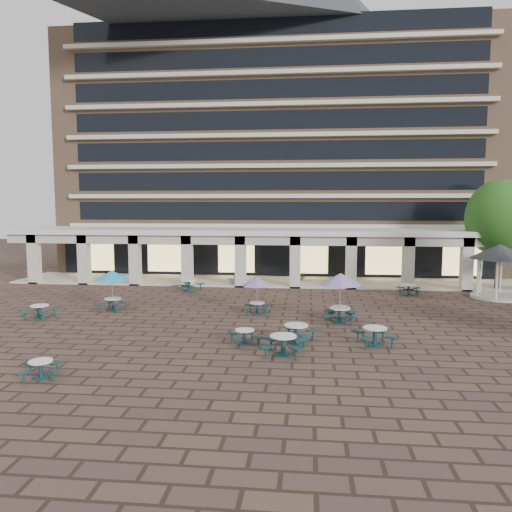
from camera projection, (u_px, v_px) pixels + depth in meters
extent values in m
plane|color=brown|center=(249.00, 326.00, 26.36)|extent=(120.00, 120.00, 0.00)
cube|color=#967354|center=(278.00, 158.00, 50.42)|extent=(40.00, 15.00, 22.00)
cube|color=beige|center=(273.00, 226.00, 43.44)|extent=(36.80, 0.50, 0.35)
cube|color=black|center=(273.00, 211.00, 43.53)|extent=(35.20, 0.05, 1.60)
cube|color=beige|center=(273.00, 196.00, 43.16)|extent=(36.80, 0.50, 0.35)
cube|color=black|center=(273.00, 181.00, 43.25)|extent=(35.20, 0.05, 1.60)
cube|color=beige|center=(273.00, 166.00, 42.89)|extent=(36.80, 0.50, 0.35)
cube|color=black|center=(273.00, 150.00, 42.98)|extent=(35.20, 0.05, 1.60)
cube|color=beige|center=(273.00, 135.00, 42.62)|extent=(36.80, 0.50, 0.35)
cube|color=black|center=(273.00, 120.00, 42.71)|extent=(35.20, 0.05, 1.60)
cube|color=beige|center=(273.00, 104.00, 42.34)|extent=(36.80, 0.50, 0.35)
cube|color=black|center=(273.00, 88.00, 42.43)|extent=(35.20, 0.05, 1.60)
cube|color=beige|center=(273.00, 72.00, 42.07)|extent=(36.80, 0.50, 0.35)
cube|color=black|center=(274.00, 57.00, 42.16)|extent=(35.20, 0.05, 1.60)
cube|color=beige|center=(273.00, 40.00, 41.79)|extent=(36.80, 0.50, 0.35)
cube|color=black|center=(274.00, 25.00, 41.88)|extent=(35.20, 0.05, 1.60)
cube|color=white|center=(270.00, 231.00, 40.75)|extent=(42.00, 6.60, 0.40)
cube|color=beige|center=(267.00, 239.00, 37.98)|extent=(42.00, 0.30, 0.90)
cube|color=black|center=(273.00, 257.00, 43.67)|extent=(38.00, 0.15, 3.20)
cube|color=beige|center=(270.00, 281.00, 41.19)|extent=(42.00, 6.00, 0.12)
cube|color=beige|center=(34.00, 259.00, 40.39)|extent=(0.80, 0.80, 4.00)
cube|color=beige|center=(84.00, 259.00, 39.95)|extent=(0.80, 0.80, 4.00)
cube|color=beige|center=(135.00, 260.00, 39.51)|extent=(0.80, 0.80, 4.00)
cube|color=beige|center=(187.00, 261.00, 39.07)|extent=(0.80, 0.80, 4.00)
cube|color=beige|center=(241.00, 261.00, 38.63)|extent=(0.80, 0.80, 4.00)
cube|color=beige|center=(295.00, 262.00, 38.19)|extent=(0.80, 0.80, 4.00)
cube|color=beige|center=(351.00, 263.00, 37.75)|extent=(0.80, 0.80, 4.00)
cube|color=beige|center=(408.00, 263.00, 37.31)|extent=(0.80, 0.80, 4.00)
cube|color=beige|center=(467.00, 264.00, 36.87)|extent=(0.80, 0.80, 4.00)
cube|color=#FFD88C|center=(97.00, 257.00, 45.21)|extent=(3.20, 0.08, 2.40)
cube|color=#FFD88C|center=(165.00, 258.00, 44.54)|extent=(3.20, 0.08, 2.40)
cube|color=#FFD88C|center=(236.00, 259.00, 43.88)|extent=(3.20, 0.08, 2.40)
cube|color=#FFD88C|center=(309.00, 260.00, 43.21)|extent=(3.20, 0.08, 2.40)
cube|color=#FFD88C|center=(385.00, 261.00, 42.55)|extent=(3.20, 0.08, 2.40)
cube|color=#FFD88C|center=(462.00, 261.00, 41.88)|extent=(3.20, 0.08, 2.40)
cylinder|color=#15383F|center=(41.00, 377.00, 18.54)|extent=(0.61, 0.61, 0.04)
cylinder|color=#15383F|center=(41.00, 370.00, 18.51)|extent=(0.16, 0.16, 0.58)
cylinder|color=white|center=(40.00, 361.00, 18.47)|extent=(0.88, 0.88, 0.04)
cube|color=#15383F|center=(57.00, 363.00, 19.07)|extent=(0.44, 0.54, 0.04)
cylinder|color=#15383F|center=(57.00, 368.00, 19.09)|extent=(0.07, 0.07, 0.37)
cube|color=#15383F|center=(30.00, 365.00, 18.88)|extent=(0.54, 0.44, 0.04)
cylinder|color=#15383F|center=(30.00, 370.00, 18.90)|extent=(0.07, 0.07, 0.37)
cube|color=#15383F|center=(23.00, 373.00, 17.93)|extent=(0.44, 0.54, 0.04)
cylinder|color=#15383F|center=(24.00, 379.00, 17.95)|extent=(0.07, 0.07, 0.37)
cube|color=#15383F|center=(52.00, 371.00, 18.12)|extent=(0.54, 0.44, 0.04)
cylinder|color=#15383F|center=(52.00, 377.00, 18.14)|extent=(0.07, 0.07, 0.37)
cylinder|color=#15383F|center=(283.00, 355.00, 21.32)|extent=(0.80, 0.80, 0.05)
cylinder|color=#15383F|center=(283.00, 347.00, 21.29)|extent=(0.21, 0.21, 0.76)
cylinder|color=white|center=(283.00, 336.00, 21.24)|extent=(1.15, 1.15, 0.06)
cube|color=#15383F|center=(299.00, 340.00, 21.77)|extent=(0.69, 0.65, 0.06)
cylinder|color=#15383F|center=(299.00, 346.00, 21.80)|extent=(0.09, 0.09, 0.48)
cube|color=#15383F|center=(271.00, 339.00, 22.01)|extent=(0.65, 0.69, 0.06)
cylinder|color=#15383F|center=(271.00, 345.00, 22.04)|extent=(0.09, 0.09, 0.48)
cube|color=#15383F|center=(266.00, 347.00, 20.78)|extent=(0.69, 0.65, 0.06)
cylinder|color=#15383F|center=(266.00, 353.00, 20.80)|extent=(0.09, 0.09, 0.48)
cube|color=#15383F|center=(296.00, 349.00, 20.53)|extent=(0.65, 0.69, 0.06)
cylinder|color=#15383F|center=(296.00, 355.00, 20.56)|extent=(0.09, 0.09, 0.48)
cylinder|color=#15383F|center=(375.00, 344.00, 22.87)|extent=(0.77, 0.77, 0.04)
cylinder|color=#15383F|center=(375.00, 337.00, 22.83)|extent=(0.20, 0.20, 0.72)
cylinder|color=white|center=(375.00, 328.00, 22.78)|extent=(1.10, 1.10, 0.05)
cube|color=#15383F|center=(383.00, 331.00, 23.47)|extent=(0.59, 0.67, 0.05)
cylinder|color=#15383F|center=(383.00, 336.00, 23.50)|extent=(0.09, 0.09, 0.46)
cube|color=#15383F|center=(358.00, 332.00, 23.36)|extent=(0.67, 0.59, 0.05)
cylinder|color=#15383F|center=(358.00, 337.00, 23.39)|extent=(0.09, 0.09, 0.46)
cube|color=#15383F|center=(366.00, 338.00, 22.17)|extent=(0.59, 0.67, 0.05)
cylinder|color=#15383F|center=(366.00, 344.00, 22.19)|extent=(0.09, 0.09, 0.46)
cube|color=#15383F|center=(392.00, 338.00, 22.27)|extent=(0.67, 0.59, 0.05)
cylinder|color=#15383F|center=(392.00, 343.00, 22.30)|extent=(0.09, 0.09, 0.46)
cylinder|color=#15383F|center=(113.00, 310.00, 30.18)|extent=(0.70, 0.70, 0.04)
cylinder|color=#15383F|center=(113.00, 305.00, 30.14)|extent=(0.18, 0.18, 0.66)
cylinder|color=white|center=(113.00, 299.00, 30.10)|extent=(1.00, 1.00, 0.05)
cube|color=#15383F|center=(126.00, 302.00, 30.55)|extent=(0.61, 0.56, 0.05)
cylinder|color=#15383F|center=(126.00, 306.00, 30.57)|extent=(0.08, 0.08, 0.42)
cube|color=#15383F|center=(109.00, 301.00, 30.79)|extent=(0.56, 0.61, 0.05)
cylinder|color=#15383F|center=(109.00, 305.00, 30.82)|extent=(0.08, 0.08, 0.42)
cube|color=#15383F|center=(100.00, 305.00, 29.72)|extent=(0.61, 0.56, 0.05)
cylinder|color=#15383F|center=(100.00, 309.00, 29.74)|extent=(0.08, 0.08, 0.42)
cube|color=#15383F|center=(117.00, 306.00, 29.47)|extent=(0.56, 0.61, 0.05)
cylinder|color=#15383F|center=(117.00, 309.00, 29.50)|extent=(0.08, 0.08, 0.42)
cylinder|color=gray|center=(112.00, 291.00, 30.05)|extent=(0.05, 0.05, 2.41)
cone|color=#22A0DA|center=(112.00, 275.00, 29.95)|extent=(2.11, 2.11, 0.55)
cylinder|color=#15383F|center=(245.00, 343.00, 23.05)|extent=(0.63, 0.63, 0.04)
cylinder|color=#15383F|center=(245.00, 338.00, 23.02)|extent=(0.16, 0.16, 0.59)
cylinder|color=white|center=(245.00, 330.00, 22.98)|extent=(0.89, 0.89, 0.04)
cube|color=#15383F|center=(252.00, 332.00, 23.62)|extent=(0.42, 0.55, 0.04)
cylinder|color=#15383F|center=(252.00, 336.00, 23.64)|extent=(0.07, 0.07, 0.38)
cube|color=#15383F|center=(232.00, 334.00, 23.34)|extent=(0.55, 0.42, 0.04)
cylinder|color=#15383F|center=(232.00, 338.00, 23.36)|extent=(0.07, 0.07, 0.38)
cube|color=#15383F|center=(237.00, 339.00, 22.40)|extent=(0.42, 0.55, 0.04)
cylinder|color=#15383F|center=(237.00, 344.00, 22.42)|extent=(0.07, 0.07, 0.38)
cube|color=#15383F|center=(258.00, 337.00, 22.68)|extent=(0.55, 0.42, 0.04)
cylinder|color=#15383F|center=(258.00, 342.00, 22.71)|extent=(0.07, 0.07, 0.38)
cylinder|color=#15383F|center=(257.00, 313.00, 29.33)|extent=(0.62, 0.62, 0.04)
cylinder|color=#15383F|center=(257.00, 309.00, 29.30)|extent=(0.16, 0.16, 0.59)
cylinder|color=white|center=(257.00, 303.00, 29.26)|extent=(0.89, 0.89, 0.04)
cube|color=#15383F|center=(266.00, 306.00, 29.70)|extent=(0.53, 0.52, 0.04)
cylinder|color=#15383F|center=(266.00, 309.00, 29.72)|extent=(0.07, 0.07, 0.37)
cube|color=#15383F|center=(250.00, 305.00, 29.84)|extent=(0.52, 0.53, 0.04)
cylinder|color=#15383F|center=(250.00, 309.00, 29.86)|extent=(0.07, 0.07, 0.37)
cube|color=#15383F|center=(247.00, 309.00, 28.88)|extent=(0.53, 0.52, 0.04)
cylinder|color=#15383F|center=(248.00, 312.00, 28.90)|extent=(0.07, 0.07, 0.37)
cube|color=#15383F|center=(264.00, 309.00, 28.73)|extent=(0.52, 0.53, 0.04)
cylinder|color=#15383F|center=(264.00, 313.00, 28.75)|extent=(0.07, 0.07, 0.37)
cylinder|color=gray|center=(257.00, 296.00, 29.22)|extent=(0.04, 0.04, 2.14)
cone|color=#9074C2|center=(257.00, 282.00, 29.13)|extent=(1.87, 1.87, 0.49)
cylinder|color=#15383F|center=(296.00, 342.00, 23.27)|extent=(0.79, 0.79, 0.04)
cylinder|color=#15383F|center=(296.00, 335.00, 23.23)|extent=(0.20, 0.20, 0.74)
cylinder|color=white|center=(296.00, 325.00, 23.19)|extent=(1.12, 1.12, 0.06)
cube|color=#15383F|center=(313.00, 331.00, 23.51)|extent=(0.69, 0.55, 0.06)
cylinder|color=#15383F|center=(313.00, 336.00, 23.53)|extent=(0.09, 0.09, 0.47)
cube|color=#15383F|center=(289.00, 328.00, 24.05)|extent=(0.55, 0.69, 0.06)
cylinder|color=#15383F|center=(289.00, 333.00, 24.07)|extent=(0.09, 0.09, 0.47)
cube|color=#15383F|center=(279.00, 334.00, 22.94)|extent=(0.69, 0.55, 0.06)
cylinder|color=#15383F|center=(279.00, 339.00, 22.96)|extent=(0.09, 0.09, 0.47)
cube|color=#15383F|center=(304.00, 337.00, 22.40)|extent=(0.55, 0.69, 0.06)
cylinder|color=#15383F|center=(304.00, 342.00, 22.43)|extent=(0.09, 0.09, 0.47)
cylinder|color=#15383F|center=(40.00, 318.00, 28.14)|extent=(0.70, 0.70, 0.04)
cylinder|color=#15383F|center=(40.00, 313.00, 28.10)|extent=(0.18, 0.18, 0.66)
cylinder|color=white|center=(40.00, 306.00, 28.06)|extent=(1.00, 1.00, 0.05)
cube|color=#15383F|center=(54.00, 309.00, 28.50)|extent=(0.61, 0.56, 0.05)
cylinder|color=#15383F|center=(55.00, 313.00, 28.53)|extent=(0.08, 0.08, 0.42)
cube|color=#15383F|center=(38.00, 308.00, 28.75)|extent=(0.56, 0.61, 0.05)
cylinder|color=#15383F|center=(38.00, 312.00, 28.78)|extent=(0.08, 0.08, 0.42)
cube|color=#15383F|center=(25.00, 312.00, 27.68)|extent=(0.61, 0.56, 0.05)
cylinder|color=#15383F|center=(25.00, 316.00, 27.70)|extent=(0.08, 0.08, 0.42)
cube|color=#15383F|center=(42.00, 313.00, 27.43)|extent=(0.56, 0.61, 0.05)
cylinder|color=#15383F|center=(42.00, 317.00, 27.46)|extent=(0.08, 0.08, 0.42)
cylinder|color=#15383F|center=(340.00, 318.00, 28.13)|extent=(0.64, 0.64, 0.04)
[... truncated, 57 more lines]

